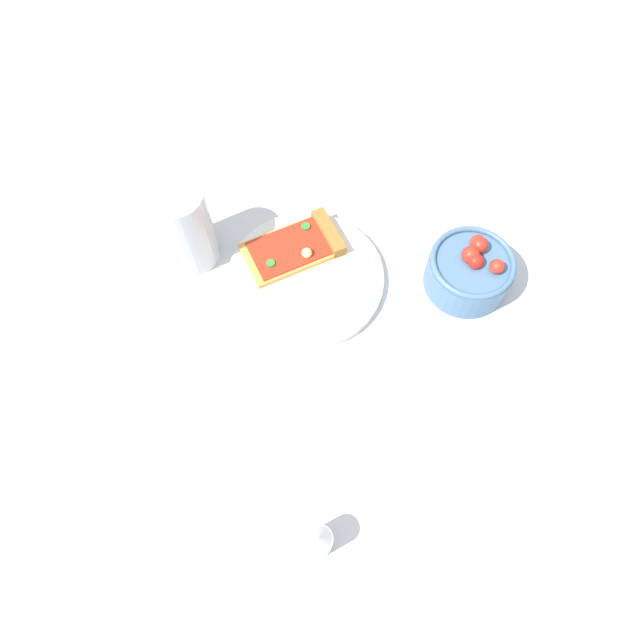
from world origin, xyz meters
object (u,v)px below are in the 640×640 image
salad_bowl (469,270)px  pepper_shaker (319,541)px  plate (306,278)px  soda_glass (185,228)px  pizza_slice_main (300,245)px

salad_bowl → pepper_shaker: (-0.28, 0.31, -0.00)m
salad_bowl → pepper_shaker: size_ratio=1.92×
plate → soda_glass: (0.09, 0.15, 0.06)m
plate → pepper_shaker: size_ratio=3.63×
pizza_slice_main → soda_glass: soda_glass is taller
plate → salad_bowl: bearing=-107.8°
plate → pizza_slice_main: size_ratio=1.51×
soda_glass → pepper_shaker: soda_glass is taller
pizza_slice_main → salad_bowl: bearing=-119.0°
pizza_slice_main → salad_bowl: size_ratio=1.25×
plate → soda_glass: size_ratio=1.63×
pizza_slice_main → soda_glass: (0.05, 0.15, 0.05)m
pizza_slice_main → pepper_shaker: pepper_shaker is taller
pizza_slice_main → pepper_shaker: (-0.40, 0.09, 0.01)m
salad_bowl → soda_glass: size_ratio=0.86×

